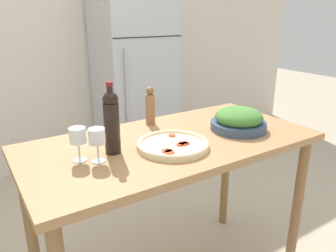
{
  "coord_description": "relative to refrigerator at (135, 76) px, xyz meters",
  "views": [
    {
      "loc": [
        -0.84,
        -1.26,
        1.5
      ],
      "look_at": [
        0.0,
        0.04,
        0.97
      ],
      "focal_mm": 35.0,
      "sensor_mm": 36.0,
      "label": 1
    }
  ],
  "objects": [
    {
      "name": "homemade_pizza",
      "position": [
        -0.7,
        -1.74,
        0.02
      ],
      "size": [
        0.34,
        0.34,
        0.03
      ],
      "color": "beige",
      "rests_on": "prep_counter"
    },
    {
      "name": "wine_glass_far",
      "position": [
        -1.11,
        -1.65,
        0.11
      ],
      "size": [
        0.07,
        0.07,
        0.15
      ],
      "color": "silver",
      "rests_on": "prep_counter"
    },
    {
      "name": "wine_glass_near",
      "position": [
        -1.05,
        -1.7,
        0.11
      ],
      "size": [
        0.07,
        0.07,
        0.15
      ],
      "color": "silver",
      "rests_on": "prep_counter"
    },
    {
      "name": "pepper_mill",
      "position": [
        -0.61,
        -1.39,
        0.11
      ],
      "size": [
        0.05,
        0.05,
        0.21
      ],
      "color": "olive",
      "rests_on": "prep_counter"
    },
    {
      "name": "wine_bottle",
      "position": [
        -0.96,
        -1.65,
        0.15
      ],
      "size": [
        0.07,
        0.07,
        0.32
      ],
      "color": "black",
      "rests_on": "prep_counter"
    },
    {
      "name": "prep_counter",
      "position": [
        -0.65,
        -1.65,
        -0.11
      ],
      "size": [
        1.45,
        0.72,
        0.91
      ],
      "color": "#A87A4C",
      "rests_on": "ground_plane"
    },
    {
      "name": "refrigerator",
      "position": [
        0.0,
        0.0,
        0.0
      ],
      "size": [
        0.71,
        0.64,
        1.81
      ],
      "color": "#B7BCC1",
      "rests_on": "ground_plane"
    },
    {
      "name": "salad_bowl",
      "position": [
        -0.27,
        -1.73,
        0.06
      ],
      "size": [
        0.3,
        0.3,
        0.12
      ],
      "color": "#384C6B",
      "rests_on": "prep_counter"
    },
    {
      "name": "wall_back",
      "position": [
        -0.65,
        0.35,
        0.4
      ],
      "size": [
        6.4,
        0.08,
        2.6
      ],
      "color": "silver",
      "rests_on": "ground_plane"
    }
  ]
}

